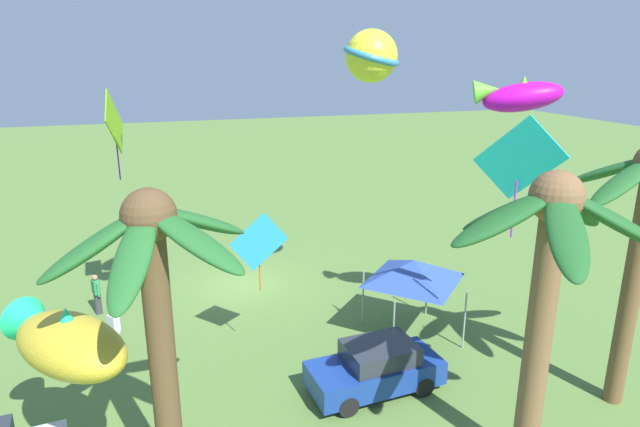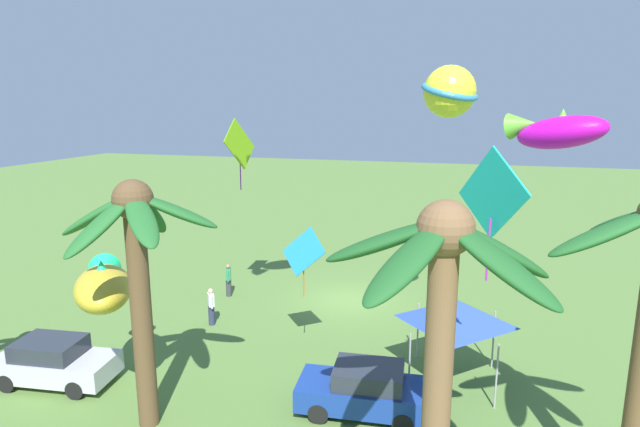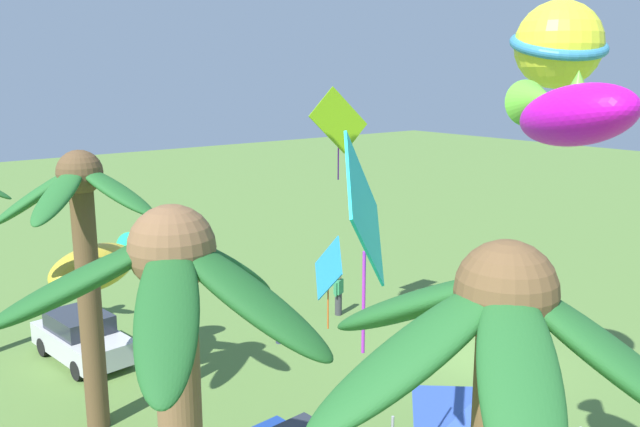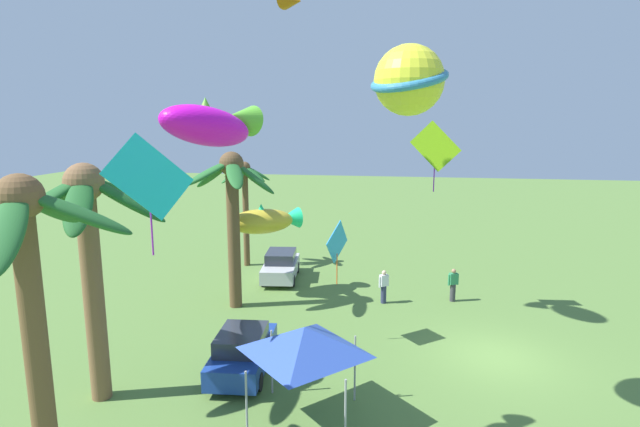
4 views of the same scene
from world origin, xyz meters
name	(u,v)px [view 2 (image 2 of 4)]	position (x,y,z in m)	size (l,w,h in m)	color
ground_plane	(349,301)	(0.00, 0.00, 0.00)	(120.00, 120.00, 0.00)	#567A38
palm_tree_1	(441,296)	(-4.71, 12.59, 5.35)	(4.74, 4.52, 7.29)	brown
palm_tree_2	(136,252)	(3.39, 11.02, 5.18)	(4.33, 4.05, 7.14)	brown
parked_car_0	(365,390)	(-2.48, 8.74, 0.75)	(4.02, 2.01, 1.51)	navy
parked_car_1	(54,362)	(7.70, 9.88, 0.75)	(4.07, 2.13, 1.51)	#BCBCC1
spectator_0	(228,280)	(5.69, 1.00, 0.81)	(0.36, 0.51, 1.59)	#38383D
spectator_1	(211,306)	(4.91, 4.24, 0.81)	(0.41, 0.46, 1.59)	#2D3351
festival_tent	(456,311)	(-4.94, 6.11, 2.47)	(2.86, 2.86, 2.85)	#9E9EA3
kite_ball_0	(450,92)	(-4.28, 3.46, 9.48)	(2.76, 2.76, 1.82)	yellow
kite_fish_1	(555,131)	(-7.20, 7.69, 8.38)	(2.79, 2.13, 1.21)	#E10FCB
kite_diamond_2	(240,145)	(4.35, 2.18, 7.34)	(0.44, 2.16, 3.05)	#76B414
kite_diamond_4	(304,253)	(0.33, 5.88, 3.96)	(1.76, 0.58, 2.53)	#2494DF
kite_diamond_5	(492,196)	(-5.64, 10.08, 6.98)	(1.53, 1.85, 3.25)	#1EDAD5
kite_fish_6	(103,285)	(5.37, 10.03, 3.69)	(3.27, 3.71, 1.49)	gold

